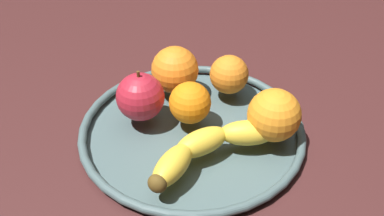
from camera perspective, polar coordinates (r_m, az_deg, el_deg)
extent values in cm
cube|color=#401E1E|center=(63.73, 0.00, -4.82)|extent=(140.23, 140.23, 4.00)
cylinder|color=#465C5E|center=(62.19, 0.00, -3.27)|extent=(31.05, 31.05, 0.60)
torus|color=#465C5E|center=(61.60, 0.00, -2.64)|extent=(32.34, 32.34, 1.20)
ellipsoid|color=yellow|center=(57.73, 7.43, -3.30)|extent=(8.20, 4.81, 3.44)
ellipsoid|color=yellow|center=(56.00, 1.81, -4.48)|extent=(8.38, 5.69, 3.44)
ellipsoid|color=yellow|center=(52.95, -2.59, -7.60)|extent=(7.73, 8.00, 3.44)
ellipsoid|color=brown|center=(51.00, -4.65, -10.01)|extent=(3.12, 3.10, 2.41)
sphere|color=#B42132|center=(61.04, -6.90, 1.49)|extent=(6.94, 6.94, 6.94)
cylinder|color=#593819|center=(58.95, -7.16, 4.36)|extent=(0.44, 0.44, 1.20)
sphere|color=orange|center=(66.06, -2.29, 5.10)|extent=(7.33, 7.33, 7.33)
sphere|color=orange|center=(58.15, 10.88, -0.93)|extent=(7.25, 7.25, 7.25)
sphere|color=orange|center=(60.21, -0.55, 0.67)|extent=(6.02, 6.02, 6.02)
sphere|color=orange|center=(66.32, 4.96, 4.46)|extent=(6.05, 6.05, 6.05)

